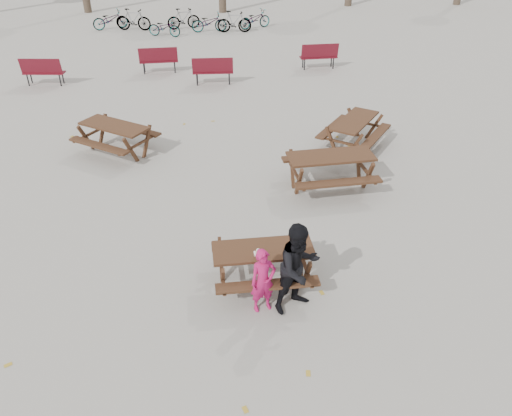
{
  "coord_description": "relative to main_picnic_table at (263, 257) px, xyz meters",
  "views": [
    {
      "loc": [
        -1.02,
        -7.0,
        6.14
      ],
      "look_at": [
        0.0,
        1.0,
        1.0
      ],
      "focal_mm": 35.0,
      "sensor_mm": 36.0,
      "label": 1
    }
  ],
  "objects": [
    {
      "name": "ground",
      "position": [
        0.0,
        0.0,
        -0.59
      ],
      "size": [
        80.0,
        80.0,
        0.0
      ],
      "primitive_type": "plane",
      "color": "gray",
      "rests_on": "ground"
    },
    {
      "name": "main_picnic_table",
      "position": [
        0.0,
        0.0,
        0.0
      ],
      "size": [
        1.8,
        1.45,
        0.78
      ],
      "color": "#382014",
      "rests_on": "ground"
    },
    {
      "name": "food_tray",
      "position": [
        -0.09,
        -0.15,
        0.21
      ],
      "size": [
        0.18,
        0.11,
        0.03
      ],
      "primitive_type": "cube",
      "color": "white",
      "rests_on": "main_picnic_table"
    },
    {
      "name": "bread_roll",
      "position": [
        -0.09,
        -0.15,
        0.25
      ],
      "size": [
        0.14,
        0.06,
        0.05
      ],
      "primitive_type": "ellipsoid",
      "color": "tan",
      "rests_on": "food_tray"
    },
    {
      "name": "soda_bottle",
      "position": [
        -0.12,
        -0.22,
        0.26
      ],
      "size": [
        0.07,
        0.07,
        0.17
      ],
      "color": "silver",
      "rests_on": "main_picnic_table"
    },
    {
      "name": "child",
      "position": [
        -0.09,
        -0.68,
        0.03
      ],
      "size": [
        0.51,
        0.39,
        1.24
      ],
      "primitive_type": "imported",
      "rotation": [
        0.0,
        0.0,
        0.24
      ],
      "color": "#B71657",
      "rests_on": "ground"
    },
    {
      "name": "adult",
      "position": [
        0.5,
        -0.69,
        0.26
      ],
      "size": [
        1.02,
        0.94,
        1.68
      ],
      "primitive_type": "imported",
      "rotation": [
        0.0,
        0.0,
        0.46
      ],
      "color": "black",
      "rests_on": "ground"
    },
    {
      "name": "picnic_table_east",
      "position": [
        2.08,
        3.27,
        -0.15
      ],
      "size": [
        2.11,
        1.73,
        0.87
      ],
      "primitive_type": null,
      "rotation": [
        0.0,
        0.0,
        0.05
      ],
      "color": "#382014",
      "rests_on": "ground"
    },
    {
      "name": "picnic_table_north",
      "position": [
        -3.23,
        5.88,
        -0.17
      ],
      "size": [
        2.47,
        2.4,
        0.83
      ],
      "primitive_type": null,
      "rotation": [
        0.0,
        0.0,
        -0.64
      ],
      "color": "#382014",
      "rests_on": "ground"
    },
    {
      "name": "picnic_table_far",
      "position": [
        3.32,
        5.44,
        -0.18
      ],
      "size": [
        2.36,
        2.42,
        0.81
      ],
      "primitive_type": null,
      "rotation": [
        0.0,
        0.0,
        0.91
      ],
      "color": "#382014",
      "rests_on": "ground"
    },
    {
      "name": "park_bench_row",
      "position": [
        -1.26,
        12.37,
        -0.07
      ],
      "size": [
        12.16,
        2.21,
        1.03
      ],
      "color": "maroon",
      "rests_on": "ground"
    },
    {
      "name": "bicycle_row",
      "position": [
        -1.33,
        20.05,
        -0.1
      ],
      "size": [
        9.42,
        3.12,
        1.08
      ],
      "color": "black",
      "rests_on": "ground"
    },
    {
      "name": "fallen_leaves",
      "position": [
        0.5,
        2.5,
        -0.58
      ],
      "size": [
        11.0,
        11.0,
        0.01
      ],
      "primitive_type": null,
      "color": "#B3902B",
      "rests_on": "ground"
    }
  ]
}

